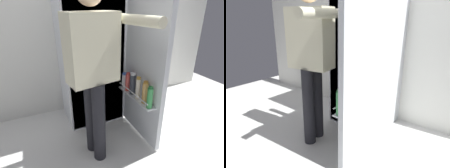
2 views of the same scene
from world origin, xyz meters
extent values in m
plane|color=silver|center=(0.00, 0.00, 0.00)|extent=(5.24, 5.24, 0.00)
cube|color=silver|center=(0.00, 0.88, 1.30)|extent=(4.40, 0.10, 2.60)
cube|color=silver|center=(0.00, 0.54, 0.87)|extent=(0.70, 0.58, 1.74)
cube|color=white|center=(0.00, 0.25, 0.87)|extent=(0.66, 0.01, 1.70)
cube|color=white|center=(0.00, 0.30, 0.81)|extent=(0.62, 0.09, 0.01)
cube|color=silver|center=(0.37, -0.10, 0.88)|extent=(0.05, 0.69, 1.70)
cube|color=white|center=(0.30, -0.10, 0.50)|extent=(0.10, 0.59, 0.01)
cylinder|color=silver|center=(0.25, -0.10, 0.56)|extent=(0.01, 0.57, 0.01)
cylinder|color=#EDE5CC|center=(0.29, -0.14, 0.62)|extent=(0.05, 0.05, 0.22)
cylinder|color=#B78933|center=(0.29, -0.14, 0.74)|extent=(0.04, 0.04, 0.02)
cylinder|color=#333842|center=(0.30, -0.02, 0.62)|extent=(0.07, 0.07, 0.22)
cylinder|color=silver|center=(0.30, -0.02, 0.74)|extent=(0.06, 0.06, 0.02)
cylinder|color=#DB4C47|center=(0.29, 0.07, 0.61)|extent=(0.06, 0.06, 0.20)
cylinder|color=#B22D28|center=(0.29, 0.07, 0.72)|extent=(0.04, 0.04, 0.02)
cylinder|color=tan|center=(0.30, -0.25, 0.62)|extent=(0.06, 0.06, 0.21)
cylinder|color=#996623|center=(0.30, -0.25, 0.73)|extent=(0.04, 0.04, 0.02)
cylinder|color=green|center=(0.29, -0.35, 0.61)|extent=(0.05, 0.05, 0.20)
cylinder|color=#195B28|center=(0.29, -0.35, 0.72)|extent=(0.04, 0.04, 0.02)
cylinder|color=white|center=(0.29, 0.16, 0.59)|extent=(0.07, 0.07, 0.16)
cylinder|color=#335BB2|center=(0.29, 0.16, 0.68)|extent=(0.06, 0.06, 0.02)
cylinder|color=black|center=(-0.21, -0.10, 0.40)|extent=(0.12, 0.12, 0.80)
cylinder|color=black|center=(-0.19, -0.25, 0.40)|extent=(0.12, 0.12, 0.80)
cube|color=beige|center=(-0.20, -0.18, 1.09)|extent=(0.45, 0.29, 0.57)
cylinder|color=beige|center=(-0.23, 0.03, 1.06)|extent=(0.08, 0.08, 0.54)
cylinder|color=beige|center=(0.10, -0.34, 1.31)|extent=(0.17, 0.54, 0.08)
camera|label=1|loc=(-0.66, -1.57, 1.42)|focal=29.15mm
camera|label=2|loc=(1.25, -1.57, 1.30)|focal=33.07mm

